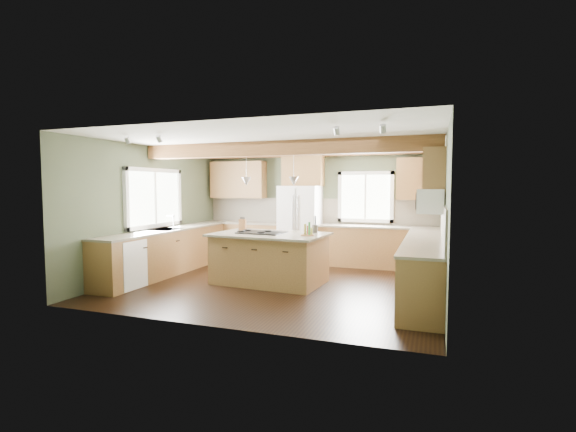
% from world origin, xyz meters
% --- Properties ---
extents(floor, '(5.60, 5.60, 0.00)m').
position_xyz_m(floor, '(0.00, 0.00, 0.00)').
color(floor, black).
rests_on(floor, ground).
extents(ceiling, '(5.60, 5.60, 0.00)m').
position_xyz_m(ceiling, '(0.00, 0.00, 2.60)').
color(ceiling, silver).
rests_on(ceiling, wall_back).
extents(wall_back, '(5.60, 0.00, 5.60)m').
position_xyz_m(wall_back, '(0.00, 2.50, 1.30)').
color(wall_back, '#444D37').
rests_on(wall_back, ground).
extents(wall_left, '(0.00, 5.00, 5.00)m').
position_xyz_m(wall_left, '(-2.80, 0.00, 1.30)').
color(wall_left, '#444D37').
rests_on(wall_left, ground).
extents(wall_right, '(0.00, 5.00, 5.00)m').
position_xyz_m(wall_right, '(2.80, 0.00, 1.30)').
color(wall_right, '#444D37').
rests_on(wall_right, ground).
extents(ceiling_beam, '(5.55, 0.26, 0.26)m').
position_xyz_m(ceiling_beam, '(0.00, 0.02, 2.47)').
color(ceiling_beam, '#5A3419').
rests_on(ceiling_beam, ceiling).
extents(soffit_trim, '(5.55, 0.20, 0.10)m').
position_xyz_m(soffit_trim, '(0.00, 2.40, 2.54)').
color(soffit_trim, '#5A3419').
rests_on(soffit_trim, ceiling).
extents(backsplash_back, '(5.58, 0.03, 0.58)m').
position_xyz_m(backsplash_back, '(0.00, 2.48, 1.21)').
color(backsplash_back, brown).
rests_on(backsplash_back, wall_back).
extents(backsplash_right, '(0.03, 3.70, 0.58)m').
position_xyz_m(backsplash_right, '(2.78, 0.05, 1.21)').
color(backsplash_right, brown).
rests_on(backsplash_right, wall_right).
extents(base_cab_back_left, '(2.02, 0.60, 0.88)m').
position_xyz_m(base_cab_back_left, '(-1.79, 2.20, 0.44)').
color(base_cab_back_left, brown).
rests_on(base_cab_back_left, floor).
extents(counter_back_left, '(2.06, 0.64, 0.04)m').
position_xyz_m(counter_back_left, '(-1.79, 2.20, 0.90)').
color(counter_back_left, '#51493B').
rests_on(counter_back_left, base_cab_back_left).
extents(base_cab_back_right, '(2.62, 0.60, 0.88)m').
position_xyz_m(base_cab_back_right, '(1.49, 2.20, 0.44)').
color(base_cab_back_right, brown).
rests_on(base_cab_back_right, floor).
extents(counter_back_right, '(2.66, 0.64, 0.04)m').
position_xyz_m(counter_back_right, '(1.49, 2.20, 0.90)').
color(counter_back_right, '#51493B').
rests_on(counter_back_right, base_cab_back_right).
extents(base_cab_left, '(0.60, 3.70, 0.88)m').
position_xyz_m(base_cab_left, '(-2.50, 0.05, 0.44)').
color(base_cab_left, brown).
rests_on(base_cab_left, floor).
extents(counter_left, '(0.64, 3.74, 0.04)m').
position_xyz_m(counter_left, '(-2.50, 0.05, 0.90)').
color(counter_left, '#51493B').
rests_on(counter_left, base_cab_left).
extents(base_cab_right, '(0.60, 3.70, 0.88)m').
position_xyz_m(base_cab_right, '(2.50, 0.05, 0.44)').
color(base_cab_right, brown).
rests_on(base_cab_right, floor).
extents(counter_right, '(0.64, 3.74, 0.04)m').
position_xyz_m(counter_right, '(2.50, 0.05, 0.90)').
color(counter_right, '#51493B').
rests_on(counter_right, base_cab_right).
extents(upper_cab_back_left, '(1.40, 0.35, 0.90)m').
position_xyz_m(upper_cab_back_left, '(-1.99, 2.33, 1.95)').
color(upper_cab_back_left, brown).
rests_on(upper_cab_back_left, wall_back).
extents(upper_cab_over_fridge, '(0.96, 0.35, 0.70)m').
position_xyz_m(upper_cab_over_fridge, '(-0.30, 2.33, 2.15)').
color(upper_cab_over_fridge, brown).
rests_on(upper_cab_over_fridge, wall_back).
extents(upper_cab_right, '(0.35, 2.20, 0.90)m').
position_xyz_m(upper_cab_right, '(2.62, 0.90, 1.95)').
color(upper_cab_right, brown).
rests_on(upper_cab_right, wall_right).
extents(upper_cab_back_corner, '(0.90, 0.35, 0.90)m').
position_xyz_m(upper_cab_back_corner, '(2.30, 2.33, 1.95)').
color(upper_cab_back_corner, brown).
rests_on(upper_cab_back_corner, wall_back).
extents(window_left, '(0.04, 1.60, 1.05)m').
position_xyz_m(window_left, '(-2.78, 0.05, 1.55)').
color(window_left, white).
rests_on(window_left, wall_left).
extents(window_back, '(1.10, 0.04, 1.00)m').
position_xyz_m(window_back, '(1.15, 2.48, 1.55)').
color(window_back, white).
rests_on(window_back, wall_back).
extents(sink, '(0.50, 0.65, 0.03)m').
position_xyz_m(sink, '(-2.50, 0.05, 0.91)').
color(sink, '#262628').
rests_on(sink, counter_left).
extents(faucet, '(0.02, 0.02, 0.28)m').
position_xyz_m(faucet, '(-2.32, 0.05, 1.05)').
color(faucet, '#B2B2B7').
rests_on(faucet, sink).
extents(dishwasher, '(0.60, 0.60, 0.84)m').
position_xyz_m(dishwasher, '(-2.49, -1.25, 0.43)').
color(dishwasher, white).
rests_on(dishwasher, floor).
extents(oven, '(0.60, 0.72, 0.84)m').
position_xyz_m(oven, '(2.49, -1.25, 0.43)').
color(oven, white).
rests_on(oven, floor).
extents(microwave, '(0.40, 0.70, 0.38)m').
position_xyz_m(microwave, '(2.58, -0.05, 1.55)').
color(microwave, white).
rests_on(microwave, wall_right).
extents(pendant_left, '(0.18, 0.18, 0.16)m').
position_xyz_m(pendant_left, '(-0.70, 0.05, 1.88)').
color(pendant_left, '#B2B2B7').
rests_on(pendant_left, ceiling).
extents(pendant_right, '(0.18, 0.18, 0.16)m').
position_xyz_m(pendant_right, '(0.26, -0.02, 1.88)').
color(pendant_right, '#B2B2B7').
rests_on(pendant_right, ceiling).
extents(refrigerator, '(0.90, 0.74, 1.80)m').
position_xyz_m(refrigerator, '(-0.30, 2.12, 0.90)').
color(refrigerator, silver).
rests_on(refrigerator, floor).
extents(island, '(2.01, 1.32, 0.88)m').
position_xyz_m(island, '(-0.22, 0.02, 0.44)').
color(island, olive).
rests_on(island, floor).
extents(island_top, '(2.15, 1.46, 0.04)m').
position_xyz_m(island_top, '(-0.22, 0.02, 0.90)').
color(island_top, '#51493B').
rests_on(island_top, island).
extents(cooktop, '(0.87, 0.62, 0.02)m').
position_xyz_m(cooktop, '(-0.38, 0.03, 0.93)').
color(cooktop, black).
rests_on(cooktop, island_top).
extents(knife_block, '(0.14, 0.11, 0.22)m').
position_xyz_m(knife_block, '(-0.95, 0.40, 1.03)').
color(knife_block, '#57321A').
rests_on(knife_block, island_top).
extents(utensil_crock, '(0.12, 0.12, 0.14)m').
position_xyz_m(utensil_crock, '(0.53, 0.43, 0.99)').
color(utensil_crock, '#464038').
rests_on(utensil_crock, island_top).
extents(bottle_tray, '(0.33, 0.33, 0.23)m').
position_xyz_m(bottle_tray, '(0.53, -0.06, 1.03)').
color(bottle_tray, brown).
rests_on(bottle_tray, island_top).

